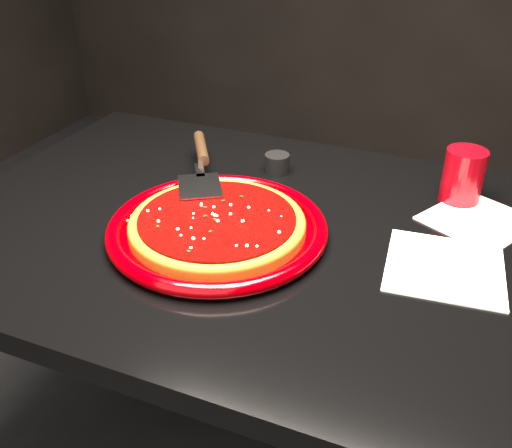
{
  "coord_description": "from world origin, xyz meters",
  "views": [
    {
      "loc": [
        0.31,
        -0.81,
        1.28
      ],
      "look_at": [
        -0.01,
        -0.03,
        0.77
      ],
      "focal_mm": 40.0,
      "sensor_mm": 36.0,
      "label": 1
    }
  ],
  "objects_px": {
    "plate": "(218,228)",
    "cup": "(463,176)",
    "pizza_server": "(202,163)",
    "ramekin": "(277,163)",
    "table": "(266,377)"
  },
  "relations": [
    {
      "from": "pizza_server",
      "to": "ramekin",
      "type": "relative_size",
      "value": 6.41
    },
    {
      "from": "plate",
      "to": "ramekin",
      "type": "xyz_separation_m",
      "value": [
        0.01,
        0.28,
        0.01
      ]
    },
    {
      "from": "ramekin",
      "to": "pizza_server",
      "type": "bearing_deg",
      "value": -136.37
    },
    {
      "from": "plate",
      "to": "pizza_server",
      "type": "bearing_deg",
      "value": 124.59
    },
    {
      "from": "table",
      "to": "ramekin",
      "type": "height_order",
      "value": "ramekin"
    },
    {
      "from": "plate",
      "to": "table",
      "type": "bearing_deg",
      "value": 40.3
    },
    {
      "from": "table",
      "to": "plate",
      "type": "height_order",
      "value": "plate"
    },
    {
      "from": "cup",
      "to": "plate",
      "type": "bearing_deg",
      "value": -142.25
    },
    {
      "from": "plate",
      "to": "cup",
      "type": "xyz_separation_m",
      "value": [
        0.38,
        0.29,
        0.04
      ]
    },
    {
      "from": "plate",
      "to": "pizza_server",
      "type": "relative_size",
      "value": 1.15
    },
    {
      "from": "table",
      "to": "cup",
      "type": "xyz_separation_m",
      "value": [
        0.31,
        0.23,
        0.43
      ]
    },
    {
      "from": "table",
      "to": "cup",
      "type": "distance_m",
      "value": 0.57
    },
    {
      "from": "cup",
      "to": "pizza_server",
      "type": "bearing_deg",
      "value": -165.38
    },
    {
      "from": "plate",
      "to": "cup",
      "type": "distance_m",
      "value": 0.48
    },
    {
      "from": "pizza_server",
      "to": "cup",
      "type": "xyz_separation_m",
      "value": [
        0.49,
        0.13,
        0.0
      ]
    }
  ]
}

